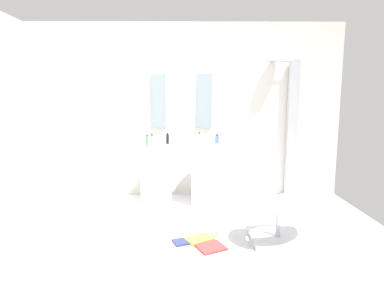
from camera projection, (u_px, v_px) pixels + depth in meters
ground_plane at (178, 242)px, 3.27m from camera, size 4.80×3.60×0.04m
rear_partition at (182, 111)px, 4.72m from camera, size 4.80×0.10×2.60m
pedestal_sink_left at (157, 171)px, 4.38m from camera, size 0.51×0.51×0.96m
pedestal_sink_right at (205, 170)px, 4.39m from camera, size 0.51×0.51×0.96m
vanity_mirror_left at (158, 101)px, 4.62m from camera, size 0.22×0.03×0.80m
vanity_mirror_right at (204, 101)px, 4.63m from camera, size 0.22×0.03×0.80m
shower_column at (291, 126)px, 4.64m from camera, size 0.49×0.24×2.05m
lounge_chair at (279, 209)px, 3.20m from camera, size 1.03×1.03×0.65m
area_rug at (210, 242)px, 3.21m from camera, size 0.98×0.62×0.01m
magazine_navy at (187, 241)px, 3.21m from camera, size 0.32×0.25×0.02m
magazine_red at (211, 247)px, 3.07m from camera, size 0.33×0.31×0.02m
magazine_ochre at (199, 239)px, 3.24m from camera, size 0.33×0.30×0.02m
coffee_mug at (218, 233)px, 3.31m from camera, size 0.07×0.07×0.10m
soap_bottle_grey at (152, 139)px, 4.43m from camera, size 0.05×0.05×0.13m
soap_bottle_blue at (217, 139)px, 4.37m from camera, size 0.05×0.05×0.14m
soap_bottle_black at (168, 139)px, 4.34m from camera, size 0.04×0.04×0.16m
soap_bottle_white at (199, 138)px, 4.49m from camera, size 0.04×0.04×0.15m
soap_bottle_green at (147, 141)px, 4.15m from camera, size 0.04×0.04×0.16m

